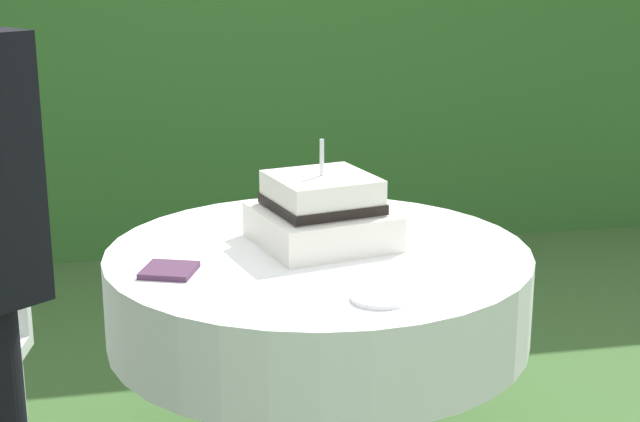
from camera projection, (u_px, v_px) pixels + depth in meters
cake_table at (318, 294)px, 2.62m from camera, size 1.14×1.14×0.77m
wedding_cake at (322, 212)px, 2.62m from camera, size 0.40×0.40×0.29m
serving_plate_near at (379, 298)px, 2.22m from camera, size 0.13×0.13×0.01m
serving_plate_far at (308, 207)px, 2.98m from camera, size 0.11×0.11×0.01m
napkin_stack at (169, 270)px, 2.40m from camera, size 0.16×0.16×0.01m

